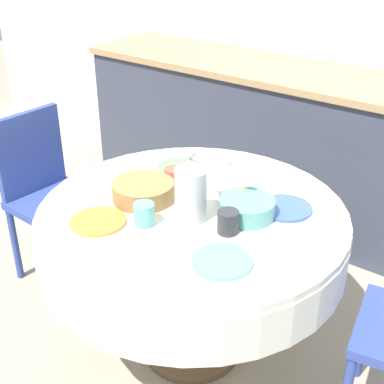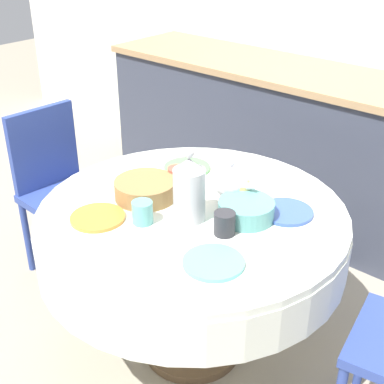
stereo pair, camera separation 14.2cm
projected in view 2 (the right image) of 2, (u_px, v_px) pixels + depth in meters
The scene contains 16 objects.
ground_plane at pixel (192, 347), 2.45m from camera, with size 12.00×12.00×0.00m, color #9E937F.
kitchen_counter at pixel (343, 160), 3.12m from camera, with size 3.24×0.64×0.95m.
dining_table at pixel (192, 237), 2.16m from camera, with size 1.24×1.24×0.73m.
chair_right at pixel (59, 184), 2.79m from camera, with size 0.42×0.42×0.89m.
plate_near_left at pixel (98, 217), 2.04m from camera, with size 0.21×0.21×0.01m, color orange.
cup_near_left at pixel (142, 212), 2.00m from camera, with size 0.08×0.08×0.09m, color #5BA39E.
plate_near_right at pixel (214, 262), 1.78m from camera, with size 0.21×0.21×0.01m, color #60BCB7.
cup_near_right at pixel (225, 223), 1.93m from camera, with size 0.08×0.08×0.09m, color #28282D.
plate_far_left at pixel (187, 168), 2.42m from camera, with size 0.21×0.21×0.01m, color #5BA85B.
cup_far_left at pixel (177, 177), 2.26m from camera, with size 0.08×0.08×0.09m, color #CC4C3D.
plate_far_right at pixel (286, 212), 2.08m from camera, with size 0.21×0.21×0.01m, color #3856AD.
cup_far_right at pixel (242, 193), 2.13m from camera, with size 0.08×0.08×0.09m, color #DBB766.
coffee_carafe at pixel (189, 190), 1.99m from camera, with size 0.12×0.12×0.29m.
teapot at pixel (231, 182), 2.14m from camera, with size 0.19×0.14×0.18m.
bread_basket at pixel (145, 189), 2.17m from camera, with size 0.25×0.25×0.08m, color olive.
fruit_bowl at pixel (246, 210), 2.03m from camera, with size 0.21×0.21×0.07m, color #569993.
Camera 2 is at (1.19, -1.37, 1.79)m, focal length 50.00 mm.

